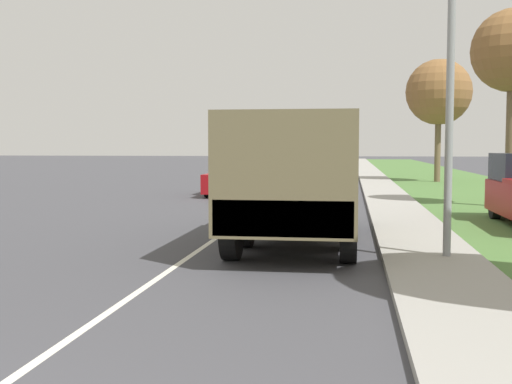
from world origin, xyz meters
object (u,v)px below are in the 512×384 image
car_nearest_ahead (233,177)px  lamp_post (439,29)px  car_second_ahead (277,168)px  car_third_ahead (337,164)px  military_truck (299,172)px

car_nearest_ahead → lamp_post: (6.48, -15.16, 3.39)m
car_second_ahead → lamp_post: lamp_post is taller
car_nearest_ahead → lamp_post: lamp_post is taller
car_second_ahead → car_third_ahead: 12.04m
military_truck → car_second_ahead: bearing=97.6°
military_truck → car_nearest_ahead: 13.84m
military_truck → car_nearest_ahead: size_ratio=1.59×
car_second_ahead → lamp_post: 28.42m
car_third_ahead → car_nearest_ahead: bearing=-99.4°
car_nearest_ahead → car_third_ahead: car_nearest_ahead is taller
military_truck → lamp_post: lamp_post is taller
car_second_ahead → military_truck: bearing=-82.4°
car_nearest_ahead → car_second_ahead: (0.45, 12.40, -0.05)m
car_nearest_ahead → car_second_ahead: 12.41m
car_second_ahead → car_nearest_ahead: bearing=-92.1°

